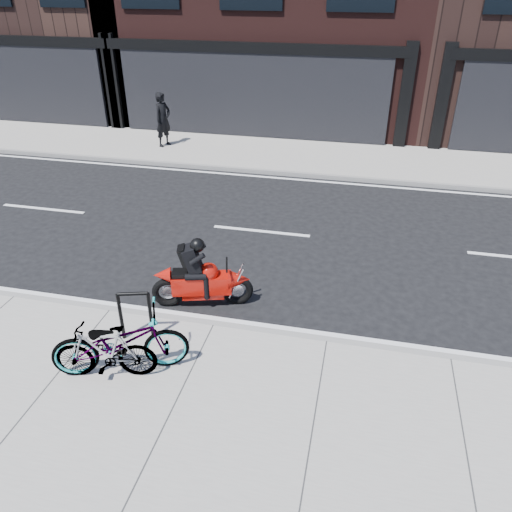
% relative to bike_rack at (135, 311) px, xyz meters
% --- Properties ---
extents(ground, '(120.00, 120.00, 0.00)m').
position_rel_bike_rack_xyz_m(ground, '(1.14, 2.60, -0.67)').
color(ground, black).
rests_on(ground, ground).
extents(sidewalk_near, '(60.00, 6.00, 0.13)m').
position_rel_bike_rack_xyz_m(sidewalk_near, '(1.14, -2.40, -0.61)').
color(sidewalk_near, gray).
rests_on(sidewalk_near, ground).
extents(sidewalk_far, '(60.00, 3.50, 0.13)m').
position_rel_bike_rack_xyz_m(sidewalk_far, '(1.14, 10.35, -0.61)').
color(sidewalk_far, gray).
rests_on(sidewalk_far, ground).
extents(bike_rack, '(0.53, 0.20, 0.92)m').
position_rel_bike_rack_xyz_m(bike_rack, '(0.00, 0.00, 0.00)').
color(bike_rack, black).
rests_on(bike_rack, sidewalk_near).
extents(bicycle_front, '(2.18, 1.44, 1.08)m').
position_rel_bike_rack_xyz_m(bicycle_front, '(0.11, -0.78, 0.00)').
color(bicycle_front, gray).
rests_on(bicycle_front, sidewalk_near).
extents(bicycle_rear, '(1.61, 0.78, 0.93)m').
position_rel_bike_rack_xyz_m(bicycle_rear, '(-0.06, -0.96, -0.07)').
color(bicycle_rear, gray).
rests_on(bicycle_rear, sidewalk_near).
extents(motorcycle, '(1.88, 0.76, 1.43)m').
position_rel_bike_rack_xyz_m(motorcycle, '(0.79, 1.37, -0.09)').
color(motorcycle, black).
rests_on(motorcycle, ground).
extents(pedestrian, '(0.66, 0.79, 1.85)m').
position_rel_bike_rack_xyz_m(pedestrian, '(-3.60, 10.21, 0.38)').
color(pedestrian, black).
rests_on(pedestrian, sidewalk_far).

